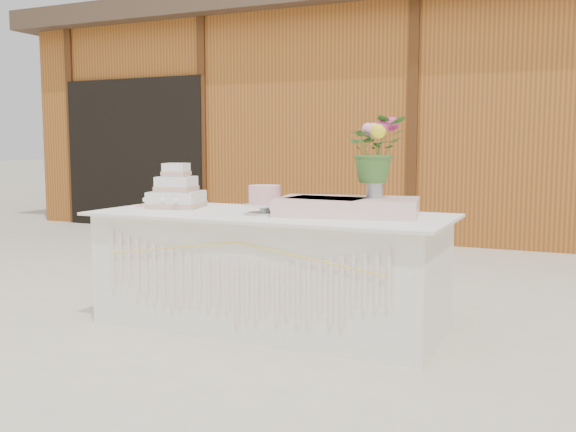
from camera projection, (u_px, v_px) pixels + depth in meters
The scene contains 9 objects.
ground at pixel (270, 325), 4.37m from camera, with size 80.00×80.00×0.00m, color beige.
barn at pixel (444, 115), 9.61m from camera, with size 12.60×4.60×3.30m.
cake_table at pixel (269, 270), 4.32m from camera, with size 2.40×1.00×0.77m.
wedding_cake at pixel (177, 192), 4.65m from camera, with size 0.43×0.43×0.32m.
pink_cake_stand at pixel (265, 198), 4.18m from camera, with size 0.27×0.27×0.19m.
satin_runner at pixel (348, 207), 4.14m from camera, with size 0.89×0.52×0.11m, color #FBD1C9.
flower_vase at pixel (375, 187), 4.11m from camera, with size 0.11×0.11×0.15m, color #B6B6BB.
bouquet at pixel (376, 142), 4.08m from camera, with size 0.38×0.33×0.42m, color #3C6C2B.
loose_flowers at pixel (161, 204), 4.83m from camera, with size 0.15×0.37×0.02m, color pink, non-canonical shape.
Camera 1 is at (1.87, -3.83, 1.22)m, focal length 40.00 mm.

